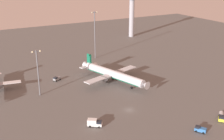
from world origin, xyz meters
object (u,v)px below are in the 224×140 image
Objects in this scene: fuel_truck at (221,117)px; apron_light_east at (95,33)px; control_tower at (132,10)px; cargo_loader at (57,79)px; maintenance_van at (200,129)px; airplane_near_gate at (113,74)px; catering_truck at (94,123)px; apron_light_west at (38,70)px.

apron_light_east is at bearing -37.69° from fuel_truck.
control_tower is 1.30× the size of apron_light_east.
cargo_loader is 82.38m from maintenance_van.
catering_truck is at bearing 35.33° from airplane_near_gate.
control_tower is at bearing 37.58° from apron_light_east.
fuel_truck reaches higher than maintenance_van.
maintenance_van is at bearing 58.60° from fuel_truck.
fuel_truck is 1.02× the size of catering_truck.
control_tower is 113.31m from airplane_near_gate.
catering_truck reaches higher than fuel_truck.
maintenance_van is (4.33, -60.14, -3.33)m from airplane_near_gate.
apron_light_east is at bearing -171.00° from catering_truck.
apron_light_east is 65.62m from apron_light_west.
catering_truck is 0.26× the size of apron_light_west.
control_tower reaches higher than maintenance_van.
maintenance_van is at bearing -113.32° from control_tower.
apron_light_east reaches higher than fuel_truck.
control_tower is at bearing 35.08° from maintenance_van.
apron_light_west is at bearing 93.34° from maintenance_van.
airplane_near_gate is at bearing -146.87° from cargo_loader.
fuel_truck is (18.78, -57.41, -3.14)m from airplane_near_gate.
control_tower reaches higher than apron_light_west.
apron_light_east reaches higher than airplane_near_gate.
catering_truck is at bearing 24.83° from fuel_truck.
apron_light_east is (6.63, 104.34, 16.61)m from maintenance_van.
fuel_truck is at bearing -173.19° from cargo_loader.
maintenance_van is 76.87m from apron_light_west.
cargo_loader is 22.94m from apron_light_west.
airplane_near_gate is 7.48× the size of fuel_truck.
apron_light_west is (-13.32, -14.40, 11.90)m from cargo_loader.
airplane_near_gate is 2.02× the size of apron_light_west.
fuel_truck is at bearing -20.91° from maintenance_van.
airplane_near_gate reaches higher than catering_truck.
apron_light_east is at bearing -120.92° from airplane_near_gate.
catering_truck is at bearing -127.70° from control_tower.
airplane_near_gate is at bearing -127.72° from control_tower.
fuel_truck is at bearing -85.59° from apron_light_east.
maintenance_van is (33.03, -22.96, -0.40)m from catering_truck.
cargo_loader is (-94.17, -71.82, -22.57)m from control_tower.
control_tower is 163.25m from maintenance_van.
apron_light_west reaches higher than maintenance_van.
maintenance_van is at bearing 177.18° from cargo_loader.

